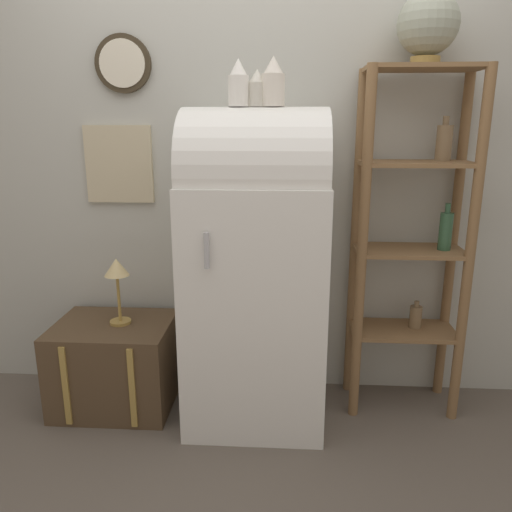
# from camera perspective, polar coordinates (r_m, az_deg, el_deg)

# --- Properties ---
(ground_plane) EXTENTS (12.00, 12.00, 0.00)m
(ground_plane) POSITION_cam_1_polar(r_m,az_deg,el_deg) (2.60, -0.40, -20.06)
(ground_plane) COLOR #60564C
(wall_back) EXTENTS (7.00, 0.09, 2.70)m
(wall_back) POSITION_cam_1_polar(r_m,az_deg,el_deg) (2.70, 0.31, 11.99)
(wall_back) COLOR #B7B7AD
(wall_back) RESTS_ON ground_plane
(refrigerator) EXTENTS (0.68, 0.65, 1.56)m
(refrigerator) POSITION_cam_1_polar(r_m,az_deg,el_deg) (2.46, -0.05, -1.00)
(refrigerator) COLOR white
(refrigerator) RESTS_ON ground_plane
(suitcase_trunk) EXTENTS (0.61, 0.49, 0.47)m
(suitcase_trunk) POSITION_cam_1_polar(r_m,az_deg,el_deg) (2.85, -15.77, -11.80)
(suitcase_trunk) COLOR brown
(suitcase_trunk) RESTS_ON ground_plane
(shelf_unit) EXTENTS (0.56, 0.31, 1.75)m
(shelf_unit) POSITION_cam_1_polar(r_m,az_deg,el_deg) (2.63, 17.46, 2.78)
(shelf_unit) COLOR olive
(shelf_unit) RESTS_ON ground_plane
(globe) EXTENTS (0.28, 0.28, 0.32)m
(globe) POSITION_cam_1_polar(r_m,az_deg,el_deg) (2.62, 19.06, 23.68)
(globe) COLOR #AD8942
(globe) RESTS_ON shelf_unit
(vase_left) EXTENTS (0.09, 0.09, 0.21)m
(vase_left) POSITION_cam_1_polar(r_m,az_deg,el_deg) (2.37, -2.02, 19.02)
(vase_left) COLOR white
(vase_left) RESTS_ON refrigerator
(vase_center) EXTENTS (0.09, 0.09, 0.16)m
(vase_center) POSITION_cam_1_polar(r_m,az_deg,el_deg) (2.38, 0.13, 18.50)
(vase_center) COLOR beige
(vase_center) RESTS_ON refrigerator
(vase_right) EXTENTS (0.10, 0.10, 0.22)m
(vase_right) POSITION_cam_1_polar(r_m,az_deg,el_deg) (2.37, 1.99, 19.13)
(vase_right) COLOR silver
(vase_right) RESTS_ON refrigerator
(desk_lamp) EXTENTS (0.13, 0.13, 0.35)m
(desk_lamp) POSITION_cam_1_polar(r_m,az_deg,el_deg) (2.66, -15.60, -2.06)
(desk_lamp) COLOR #AD8942
(desk_lamp) RESTS_ON suitcase_trunk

